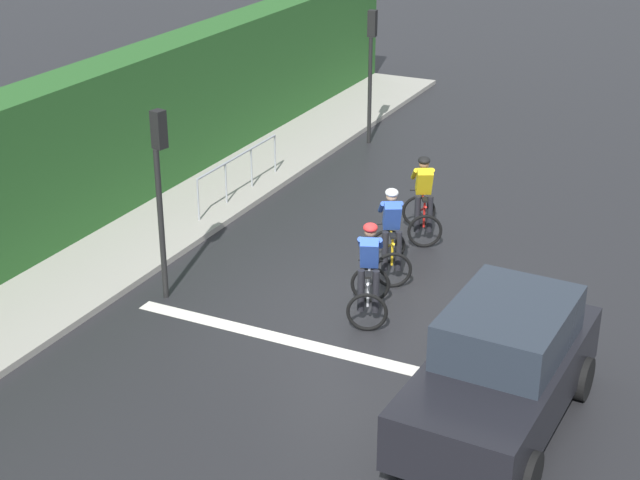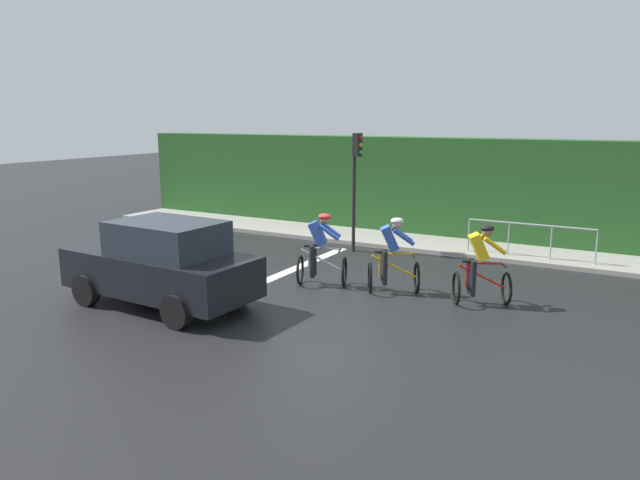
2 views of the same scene
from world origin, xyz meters
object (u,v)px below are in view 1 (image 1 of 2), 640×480
(cyclist_second, at_px, (391,236))
(cyclist_mid, at_px, (369,274))
(traffic_light_far_junction, at_px, (371,56))
(pedestrian_railing_kerbside, at_px, (239,166))
(traffic_light_near_crossing, at_px, (160,176))
(cyclist_lead, at_px, (423,200))
(car_black, at_px, (502,369))

(cyclist_second, bearing_deg, cyclist_mid, -80.44)
(traffic_light_far_junction, bearing_deg, pedestrian_railing_kerbside, -100.85)
(traffic_light_near_crossing, bearing_deg, cyclist_lead, 54.45)
(pedestrian_railing_kerbside, bearing_deg, cyclist_second, -25.62)
(cyclist_lead, xyz_separation_m, car_black, (3.21, -5.59, 0.08))
(traffic_light_far_junction, bearing_deg, traffic_light_near_crossing, -88.43)
(traffic_light_far_junction, relative_size, pedestrian_railing_kerbside, 1.02)
(cyclist_second, relative_size, traffic_light_far_junction, 0.50)
(cyclist_lead, bearing_deg, car_black, -60.16)
(car_black, relative_size, traffic_light_far_junction, 1.25)
(cyclist_mid, height_order, car_black, car_black)
(car_black, bearing_deg, pedestrian_railing_kerbside, 142.26)
(cyclist_lead, bearing_deg, traffic_light_far_junction, 122.97)
(cyclist_mid, distance_m, pedestrian_railing_kerbside, 5.98)
(cyclist_second, distance_m, traffic_light_far_junction, 7.98)
(traffic_light_far_junction, bearing_deg, cyclist_lead, -57.03)
(traffic_light_near_crossing, xyz_separation_m, pedestrian_railing_kerbside, (-1.21, 4.54, -1.44))
(cyclist_second, distance_m, car_black, 4.84)
(traffic_light_near_crossing, relative_size, traffic_light_far_junction, 1.00)
(cyclist_mid, bearing_deg, traffic_light_near_crossing, -166.95)
(traffic_light_near_crossing, xyz_separation_m, traffic_light_far_junction, (-0.26, 9.48, 0.00))
(cyclist_lead, height_order, traffic_light_far_junction, traffic_light_far_junction)
(cyclist_lead, relative_size, car_black, 0.40)
(traffic_light_far_junction, bearing_deg, cyclist_mid, -66.82)
(cyclist_second, bearing_deg, traffic_light_near_crossing, -142.63)
(car_black, distance_m, pedestrian_railing_kerbside, 9.49)
(cyclist_second, height_order, pedestrian_railing_kerbside, cyclist_second)
(cyclist_lead, distance_m, car_black, 6.45)
(cyclist_lead, height_order, car_black, car_black)
(traffic_light_near_crossing, bearing_deg, pedestrian_railing_kerbside, 104.91)
(cyclist_second, distance_m, cyclist_mid, 1.65)
(cyclist_second, relative_size, cyclist_mid, 1.00)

